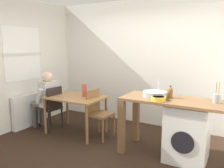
# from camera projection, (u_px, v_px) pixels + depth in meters

# --- Properties ---
(ground_plane) EXTENTS (5.46, 5.46, 0.00)m
(ground_plane) POSITION_uv_depth(u_px,v_px,m) (101.00, 153.00, 3.72)
(ground_plane) COLOR black
(wall_back) EXTENTS (4.60, 0.10, 2.70)m
(wall_back) POSITION_uv_depth(u_px,v_px,m) (143.00, 63.00, 5.00)
(wall_back) COLOR silver
(wall_back) RESTS_ON ground_plane
(wall_window_side) EXTENTS (0.12, 3.80, 2.70)m
(wall_window_side) POSITION_uv_depth(u_px,v_px,m) (9.00, 64.00, 4.54)
(wall_window_side) COLOR silver
(wall_window_side) RESTS_ON ground_plane
(radiator) EXTENTS (0.10, 0.80, 0.70)m
(radiator) POSITION_uv_depth(u_px,v_px,m) (29.00, 110.00, 4.90)
(radiator) COLOR white
(radiator) RESTS_ON ground_plane
(dining_table) EXTENTS (1.10, 0.76, 0.74)m
(dining_table) POSITION_uv_depth(u_px,v_px,m) (76.00, 101.00, 4.48)
(dining_table) COLOR #9E7042
(dining_table) RESTS_ON ground_plane
(chair_person_seat) EXTENTS (0.42, 0.42, 0.90)m
(chair_person_seat) POSITION_uv_depth(u_px,v_px,m) (51.00, 106.00, 4.67)
(chair_person_seat) COLOR black
(chair_person_seat) RESTS_ON ground_plane
(chair_opposite) EXTENTS (0.43, 0.43, 0.90)m
(chair_opposite) POSITION_uv_depth(u_px,v_px,m) (98.00, 111.00, 4.32)
(chair_opposite) COLOR olive
(chair_opposite) RESTS_ON ground_plane
(seated_person) EXTENTS (0.51, 0.52, 1.20)m
(seated_person) POSITION_uv_depth(u_px,v_px,m) (46.00, 97.00, 4.73)
(seated_person) COLOR #595651
(seated_person) RESTS_ON ground_plane
(kitchen_counter) EXTENTS (1.50, 0.68, 0.92)m
(kitchen_counter) POSITION_uv_depth(u_px,v_px,m) (157.00, 107.00, 3.62)
(kitchen_counter) COLOR brown
(kitchen_counter) RESTS_ON ground_plane
(washing_machine) EXTENTS (0.60, 0.61, 0.86)m
(washing_machine) POSITION_uv_depth(u_px,v_px,m) (187.00, 133.00, 3.44)
(washing_machine) COLOR silver
(washing_machine) RESTS_ON ground_plane
(sink_basin) EXTENTS (0.38, 0.38, 0.09)m
(sink_basin) POSITION_uv_depth(u_px,v_px,m) (155.00, 94.00, 3.61)
(sink_basin) COLOR #9EA0A5
(sink_basin) RESTS_ON kitchen_counter
(tap) EXTENTS (0.02, 0.02, 0.28)m
(tap) POSITION_uv_depth(u_px,v_px,m) (159.00, 87.00, 3.75)
(tap) COLOR #B2B2B7
(tap) RESTS_ON kitchen_counter
(bottle_tall_green) EXTENTS (0.08, 0.08, 0.19)m
(bottle_tall_green) POSITION_uv_depth(u_px,v_px,m) (170.00, 92.00, 3.54)
(bottle_tall_green) COLOR brown
(bottle_tall_green) RESTS_ON kitchen_counter
(mixing_bowl) EXTENTS (0.22, 0.22, 0.06)m
(mixing_bowl) POSITION_uv_depth(u_px,v_px,m) (158.00, 98.00, 3.38)
(mixing_bowl) COLOR gold
(mixing_bowl) RESTS_ON kitchen_counter
(utensil_crock) EXTENTS (0.11, 0.11, 0.30)m
(utensil_crock) POSITION_uv_depth(u_px,v_px,m) (217.00, 98.00, 3.21)
(utensil_crock) COLOR gray
(utensil_crock) RESTS_ON kitchen_counter
(vase) EXTENTS (0.09, 0.09, 0.25)m
(vase) POSITION_uv_depth(u_px,v_px,m) (85.00, 90.00, 4.45)
(vase) COLOR #D84C38
(vase) RESTS_ON dining_table
(scissors) EXTENTS (0.15, 0.06, 0.01)m
(scissors) POSITION_uv_depth(u_px,v_px,m) (166.00, 100.00, 3.43)
(scissors) COLOR #B2B2B7
(scissors) RESTS_ON kitchen_counter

